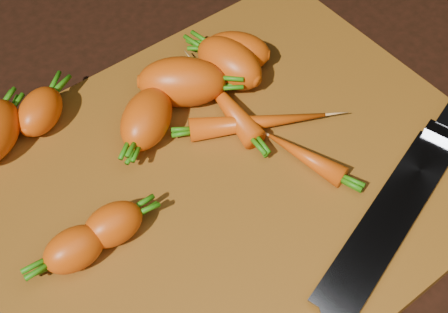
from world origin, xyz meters
TOP-DOWN VIEW (x-y plane):
  - ground at (0.00, 0.00)m, footprint 2.00×2.00m
  - cutting_board at (0.00, 0.00)m, footprint 0.50×0.40m
  - carrot_1 at (-0.17, 0.01)m, footprint 0.06×0.04m
  - carrot_2 at (0.02, 0.11)m, footprint 0.11×0.10m
  - carrot_3 at (0.08, 0.10)m, footprint 0.06×0.09m
  - carrot_4 at (-0.04, 0.09)m, footprint 0.09×0.08m
  - carrot_5 at (-0.11, 0.17)m, footprint 0.07×0.07m
  - carrot_6 at (0.10, 0.11)m, footprint 0.08×0.08m
  - carrot_7 at (0.05, 0.07)m, footprint 0.04×0.13m
  - carrot_8 at (0.06, 0.03)m, footprint 0.13×0.09m
  - carrot_9 at (0.07, -0.03)m, footprint 0.04×0.09m
  - carrot_10 at (-0.13, 0.01)m, footprint 0.06×0.04m
  - knife at (0.10, -0.13)m, footprint 0.36×0.14m

SIDE VIEW (x-z plane):
  - ground at x=0.00m, z-range -0.01..0.00m
  - cutting_board at x=0.00m, z-range 0.00..0.01m
  - knife at x=0.10m, z-range 0.01..0.03m
  - carrot_9 at x=0.07m, z-range 0.01..0.03m
  - carrot_8 at x=0.06m, z-range 0.01..0.04m
  - carrot_7 at x=0.05m, z-range 0.01..0.04m
  - carrot_1 at x=-0.17m, z-range 0.01..0.05m
  - carrot_10 at x=-0.13m, z-range 0.01..0.05m
  - carrot_5 at x=-0.11m, z-range 0.01..0.05m
  - carrot_6 at x=0.10m, z-range 0.01..0.06m
  - carrot_4 at x=-0.04m, z-range 0.01..0.06m
  - carrot_3 at x=0.08m, z-range 0.01..0.06m
  - carrot_2 at x=0.02m, z-range 0.01..0.07m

